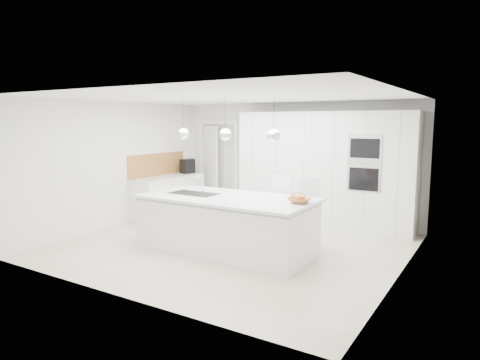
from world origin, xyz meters
The scene contains 26 objects.
floor centered at (0.00, 0.00, 0.00)m, with size 5.50×5.50×0.00m, color beige.
wall_back centered at (0.00, 2.50, 1.25)m, with size 5.50×5.50×0.00m, color silver.
wall_left centered at (-2.75, 0.00, 1.25)m, with size 5.00×5.00×0.00m, color silver.
ceiling centered at (0.00, 0.00, 2.50)m, with size 5.50×5.50×0.00m, color white.
tall_cabinets centered at (0.80, 2.20, 1.15)m, with size 3.60×0.60×2.30m, color white.
oven_stack centered at (1.70, 1.89, 1.35)m, with size 0.62×0.04×1.05m, color #A5A5A8, non-canonical shape.
doorway_frame centered at (-1.95, 2.47, 1.02)m, with size 1.11×0.08×2.13m, color white, non-canonical shape.
hallway_door centered at (-2.20, 2.42, 1.00)m, with size 0.82×0.04×2.00m, color white.
radiator centered at (-1.63, 2.46, 0.85)m, with size 0.32×0.04×1.40m, color white, non-canonical shape.
left_base_cabinets centered at (-2.45, 1.20, 0.43)m, with size 0.60×1.80×0.86m, color white.
left_worktop centered at (-2.45, 1.20, 0.88)m, with size 0.62×1.82×0.04m, color white.
oak_backsplash centered at (-2.74, 1.20, 1.15)m, with size 0.02×1.80×0.50m, color #AC753C.
island_base centered at (0.10, -0.30, 0.43)m, with size 2.80×1.20×0.86m, color white.
island_worktop centered at (0.10, -0.25, 0.88)m, with size 2.84×1.40×0.04m, color white.
island_sink centered at (-0.55, -0.30, 0.82)m, with size 0.84×0.44×0.18m, color #3F3F42, non-canonical shape.
island_tap centered at (-0.50, -0.10, 1.05)m, with size 0.02×0.02×0.30m, color white.
pendant_left centered at (-0.75, -0.30, 1.90)m, with size 0.20×0.20×0.20m, color white.
pendant_mid centered at (0.10, -0.30, 1.90)m, with size 0.20×0.20×0.20m, color white.
pendant_right centered at (0.95, -0.30, 1.90)m, with size 0.20×0.20×0.20m, color white.
fruit_bowl centered at (1.32, -0.15, 0.94)m, with size 0.33×0.33×0.08m, color #AC753C.
espresso_machine centered at (-2.43, 1.89, 1.07)m, with size 0.20×0.32×0.34m, color black.
bar_stool_left centered at (0.64, 0.48, 0.59)m, with size 0.39×0.54×1.18m, color white, non-canonical shape.
bar_stool_right centered at (1.13, 0.50, 0.59)m, with size 0.39×0.54×1.18m, color white, non-canonical shape.
apple_a centered at (1.38, -0.16, 0.97)m, with size 0.07×0.07×0.07m, color red.
apple_b centered at (1.33, -0.17, 0.97)m, with size 0.08×0.08×0.08m, color red.
banana_bunch centered at (1.31, -0.16, 1.02)m, with size 0.21×0.21×0.03m, color gold.
Camera 1 is at (3.85, -5.95, 2.11)m, focal length 32.00 mm.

